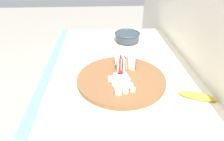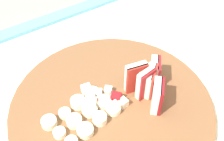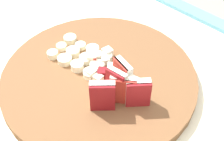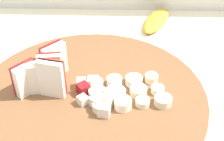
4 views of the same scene
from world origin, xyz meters
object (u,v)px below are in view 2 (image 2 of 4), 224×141
(cutting_board, at_px, (112,107))
(apple_wedge_fan, at_px, (149,82))
(banana_slice_rows, at_px, (84,115))
(apple_dice_pile, at_px, (101,99))

(cutting_board, height_order, apple_wedge_fan, apple_wedge_fan)
(cutting_board, bearing_deg, banana_slice_rows, -3.37)
(cutting_board, xyz_separation_m, banana_slice_rows, (0.06, -0.00, 0.02))
(apple_wedge_fan, xyz_separation_m, banana_slice_rows, (0.14, -0.02, -0.02))
(cutting_board, xyz_separation_m, apple_wedge_fan, (-0.08, 0.01, 0.04))
(banana_slice_rows, bearing_deg, apple_wedge_fan, 172.31)
(banana_slice_rows, bearing_deg, cutting_board, 176.63)
(apple_dice_pile, bearing_deg, banana_slice_rows, 14.02)
(cutting_board, height_order, banana_slice_rows, banana_slice_rows)
(apple_dice_pile, distance_m, banana_slice_rows, 0.05)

